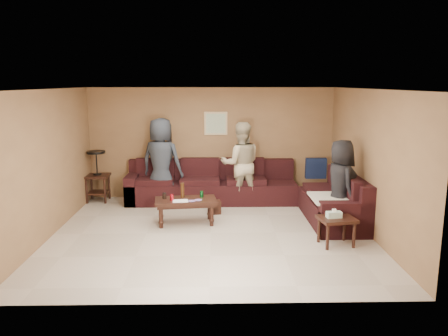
# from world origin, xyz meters

# --- Properties ---
(room) EXTENTS (5.60, 5.50, 2.50)m
(room) POSITION_xyz_m (0.00, 0.00, 1.66)
(room) COLOR #BCB09F
(room) RESTS_ON ground
(sectional_sofa) EXTENTS (4.65, 2.90, 0.97)m
(sectional_sofa) POSITION_xyz_m (0.81, 1.52, 0.33)
(sectional_sofa) COLOR black
(sectional_sofa) RESTS_ON ground
(coffee_table) EXTENTS (1.19, 0.69, 0.75)m
(coffee_table) POSITION_xyz_m (-0.48, 0.54, 0.40)
(coffee_table) COLOR black
(coffee_table) RESTS_ON ground
(end_table_left) EXTENTS (0.50, 0.50, 1.13)m
(end_table_left) POSITION_xyz_m (-2.53, 2.16, 0.59)
(end_table_left) COLOR black
(end_table_left) RESTS_ON ground
(side_table_right) EXTENTS (0.63, 0.55, 0.61)m
(side_table_right) POSITION_xyz_m (2.04, -0.62, 0.40)
(side_table_right) COLOR black
(side_table_right) RESTS_ON ground
(waste_bin) EXTENTS (0.25, 0.25, 0.26)m
(waste_bin) POSITION_xyz_m (0.07, 1.18, 0.13)
(waste_bin) COLOR black
(waste_bin) RESTS_ON ground
(wall_art) EXTENTS (0.52, 0.04, 0.52)m
(wall_art) POSITION_xyz_m (0.10, 2.48, 1.70)
(wall_art) COLOR tan
(wall_art) RESTS_ON ground
(person_left) EXTENTS (1.06, 0.87, 1.88)m
(person_left) POSITION_xyz_m (-1.07, 1.91, 0.94)
(person_left) COLOR #272E37
(person_left) RESTS_ON ground
(person_middle) EXTENTS (0.91, 0.73, 1.79)m
(person_middle) POSITION_xyz_m (0.63, 1.84, 0.90)
(person_middle) COLOR tan
(person_middle) RESTS_ON ground
(person_right) EXTENTS (0.64, 0.87, 1.62)m
(person_right) POSITION_xyz_m (2.32, 0.22, 0.81)
(person_right) COLOR black
(person_right) RESTS_ON ground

